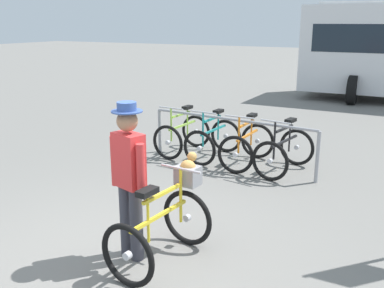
{
  "coord_description": "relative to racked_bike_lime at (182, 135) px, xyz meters",
  "views": [
    {
      "loc": [
        2.8,
        -3.44,
        2.51
      ],
      "look_at": [
        0.25,
        1.33,
        1.0
      ],
      "focal_mm": 41.38,
      "sensor_mm": 36.0,
      "label": 1
    }
  ],
  "objects": [
    {
      "name": "ground_plane",
      "position": [
        1.29,
        -3.84,
        -0.37
      ],
      "size": [
        80.0,
        80.0,
        0.0
      ],
      "primitive_type": "plane",
      "color": "slate"
    },
    {
      "name": "bike_rack_rail",
      "position": [
        1.13,
        -0.29,
        0.3
      ],
      "size": [
        3.2,
        0.36,
        0.88
      ],
      "color": "#99999E",
      "rests_on": "ground"
    },
    {
      "name": "racked_bike_lime",
      "position": [
        0.0,
        0.0,
        0.0
      ],
      "size": [
        0.72,
        1.12,
        0.97
      ],
      "color": "black",
      "rests_on": "ground"
    },
    {
      "name": "racked_bike_teal",
      "position": [
        0.7,
        -0.07,
        0.0
      ],
      "size": [
        0.73,
        1.15,
        0.98
      ],
      "color": "black",
      "rests_on": "ground"
    },
    {
      "name": "racked_bike_orange",
      "position": [
        1.39,
        -0.13,
        0.0
      ],
      "size": [
        0.68,
        1.11,
        0.97
      ],
      "color": "black",
      "rests_on": "ground"
    },
    {
      "name": "racked_bike_black",
      "position": [
        2.09,
        -0.2,
        0.0
      ],
      "size": [
        0.83,
        1.18,
        0.97
      ],
      "color": "black",
      "rests_on": "ground"
    },
    {
      "name": "featured_bicycle",
      "position": [
        1.81,
        -3.58,
        0.12
      ],
      "size": [
        0.76,
        1.23,
        1.09
      ],
      "color": "black",
      "rests_on": "ground"
    },
    {
      "name": "person_with_featured_bike",
      "position": [
        1.45,
        -3.72,
        0.58
      ],
      "size": [
        0.51,
        0.32,
        1.72
      ],
      "color": "#383842",
      "rests_on": "ground"
    }
  ]
}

